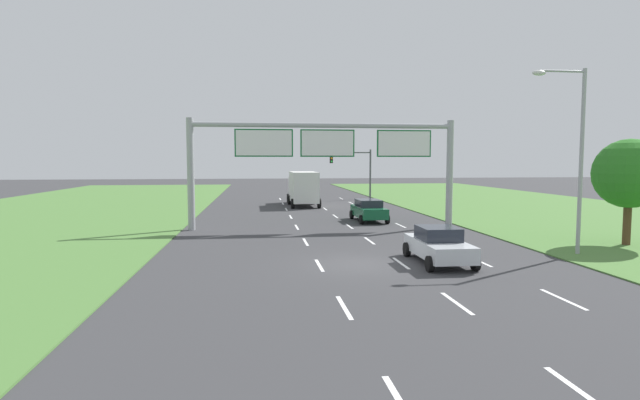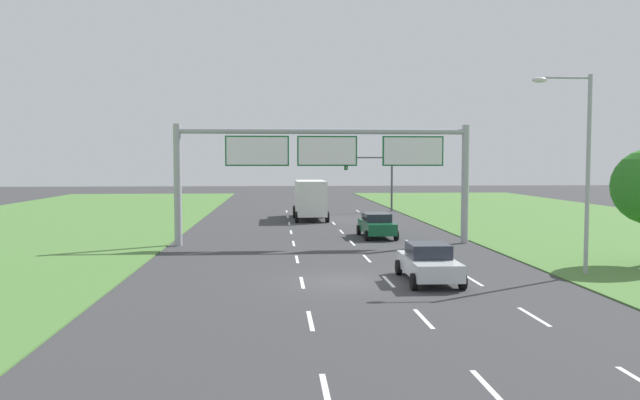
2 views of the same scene
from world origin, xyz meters
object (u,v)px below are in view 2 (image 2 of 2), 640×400
at_px(box_truck, 310,198).
at_px(street_lamp, 580,156).
at_px(traffic_light_mast, 372,172).
at_px(sign_gantry, 327,159).
at_px(car_lead_silver, 429,263).
at_px(car_near_red, 377,225).

relative_size(box_truck, street_lamp, 0.91).
xyz_separation_m(box_truck, traffic_light_mast, (6.51, 7.68, 2.11)).
distance_m(box_truck, street_lamp, 28.85).
bearing_deg(sign_gantry, box_truck, 90.45).
bearing_deg(car_lead_silver, box_truck, 97.71).
xyz_separation_m(box_truck, sign_gantry, (0.13, -16.22, 3.22)).
height_order(car_lead_silver, sign_gantry, sign_gantry).
height_order(car_near_red, car_lead_silver, car_near_red).
bearing_deg(car_lead_silver, car_near_red, 89.80).
relative_size(traffic_light_mast, street_lamp, 0.66).
bearing_deg(box_truck, traffic_light_mast, 49.08).
xyz_separation_m(car_near_red, sign_gantry, (-3.47, -3.17, 4.17)).
distance_m(car_near_red, street_lamp, 15.80).
xyz_separation_m(sign_gantry, street_lamp, (9.84, -10.65, 0.10)).
bearing_deg(street_lamp, traffic_light_mast, 95.72).
xyz_separation_m(car_near_red, traffic_light_mast, (2.91, 20.73, 3.06)).
height_order(traffic_light_mast, street_lamp, street_lamp).
relative_size(car_lead_silver, traffic_light_mast, 0.78).
xyz_separation_m(car_near_red, street_lamp, (6.37, -13.82, 4.27)).
xyz_separation_m(car_lead_silver, street_lamp, (6.66, 0.93, 4.31)).
distance_m(car_lead_silver, sign_gantry, 12.72).
bearing_deg(box_truck, car_lead_silver, -83.85).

